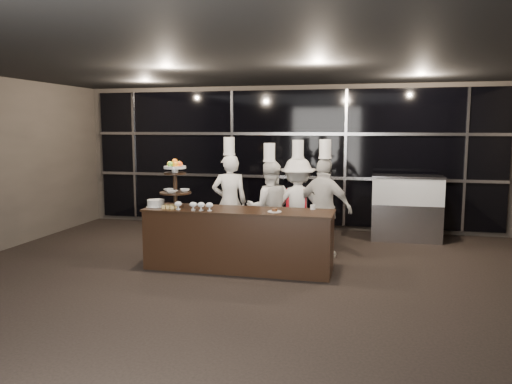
% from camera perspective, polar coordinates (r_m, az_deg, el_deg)
% --- Properties ---
extents(room, '(10.00, 10.00, 10.00)m').
position_cam_1_polar(room, '(5.72, -4.80, 0.98)').
color(room, black).
rests_on(room, ground).
extents(window_wall, '(8.60, 0.10, 2.80)m').
position_cam_1_polar(window_wall, '(10.51, 3.61, 3.95)').
color(window_wall, black).
rests_on(window_wall, ground).
extents(buffet_counter, '(2.84, 0.74, 0.92)m').
position_cam_1_polar(buffet_counter, '(7.54, -2.02, -5.41)').
color(buffet_counter, black).
rests_on(buffet_counter, ground).
extents(display_stand, '(0.48, 0.48, 0.74)m').
position_cam_1_polar(display_stand, '(7.72, -9.23, 1.38)').
color(display_stand, black).
rests_on(display_stand, buffet_counter).
extents(compotes, '(0.60, 0.11, 0.12)m').
position_cam_1_polar(compotes, '(7.41, -6.94, -1.46)').
color(compotes, silver).
rests_on(compotes, buffet_counter).
extents(layer_cake, '(0.30, 0.30, 0.11)m').
position_cam_1_polar(layer_cake, '(7.84, -11.37, -1.27)').
color(layer_cake, white).
rests_on(layer_cake, buffet_counter).
extents(pastry_squares, '(0.20, 0.13, 0.05)m').
position_cam_1_polar(pastry_squares, '(7.63, -9.88, -1.67)').
color(pastry_squares, '#FDD77C').
rests_on(pastry_squares, buffet_counter).
extents(small_plate, '(0.20, 0.20, 0.05)m').
position_cam_1_polar(small_plate, '(7.22, 2.14, -2.18)').
color(small_plate, white).
rests_on(small_plate, buffet_counter).
extents(chef_cup, '(0.08, 0.08, 0.07)m').
position_cam_1_polar(chef_cup, '(7.48, 6.52, -1.73)').
color(chef_cup, white).
rests_on(chef_cup, buffet_counter).
extents(display_case, '(1.30, 0.57, 1.24)m').
position_cam_1_polar(display_case, '(9.83, 16.84, -1.39)').
color(display_case, '#A5A5AA').
rests_on(display_case, ground).
extents(chef_a, '(0.71, 0.60, 1.97)m').
position_cam_1_polar(chef_a, '(8.70, -3.04, -1.02)').
color(chef_a, white).
rests_on(chef_a, ground).
extents(chef_b, '(0.92, 0.81, 1.88)m').
position_cam_1_polar(chef_b, '(8.38, 1.52, -1.74)').
color(chef_b, white).
rests_on(chef_b, ground).
extents(chef_c, '(1.17, 0.84, 1.93)m').
position_cam_1_polar(chef_c, '(8.49, 4.75, -1.51)').
color(chef_c, silver).
rests_on(chef_c, ground).
extents(chef_d, '(1.04, 0.72, 1.95)m').
position_cam_1_polar(chef_d, '(8.20, 7.80, -1.76)').
color(chef_d, silver).
rests_on(chef_d, ground).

